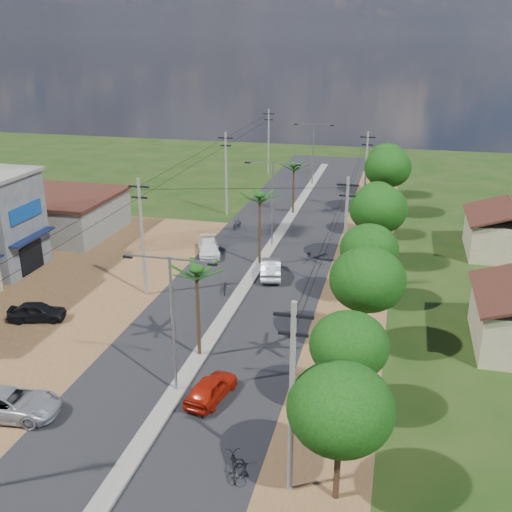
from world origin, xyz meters
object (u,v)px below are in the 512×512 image
at_px(car_red_near, 211,389).
at_px(car_parked_dark, 37,312).
at_px(car_silver_mid, 271,268).
at_px(moto_rider_east, 233,466).
at_px(car_white_far, 209,248).
at_px(car_parked_silver, 10,404).

relative_size(car_red_near, car_parked_dark, 1.00).
bearing_deg(car_parked_dark, car_silver_mid, -66.63).
height_order(car_red_near, moto_rider_east, car_red_near).
bearing_deg(car_red_near, car_white_far, -60.27).
distance_m(car_parked_silver, moto_rider_east, 12.47).
xyz_separation_m(car_red_near, moto_rider_east, (2.78, -5.44, -0.17)).
relative_size(car_red_near, car_parked_silver, 0.75).
bearing_deg(car_parked_silver, car_silver_mid, -29.71).
height_order(car_white_far, car_parked_silver, car_parked_silver).
xyz_separation_m(car_red_near, car_parked_dark, (-14.56, 6.26, -0.00)).
bearing_deg(car_red_near, moto_rider_east, 128.58).
bearing_deg(car_red_near, car_parked_silver, 33.63).
bearing_deg(car_parked_silver, car_parked_dark, 18.81).
bearing_deg(car_silver_mid, car_white_far, -42.41).
height_order(car_silver_mid, moto_rider_east, car_silver_mid).
bearing_deg(car_silver_mid, car_parked_silver, 55.34).
bearing_deg(car_parked_dark, moto_rider_east, -140.32).
distance_m(car_red_near, car_parked_dark, 15.85).
relative_size(car_parked_silver, car_parked_dark, 1.34).
relative_size(car_silver_mid, car_parked_dark, 1.17).
xyz_separation_m(car_silver_mid, moto_rider_east, (3.38, -23.27, -0.25)).
bearing_deg(moto_rider_east, car_white_far, -88.96).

